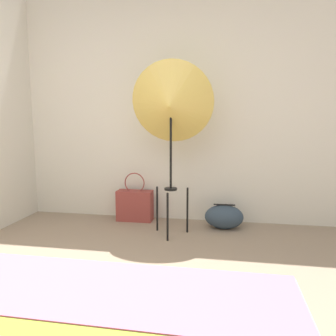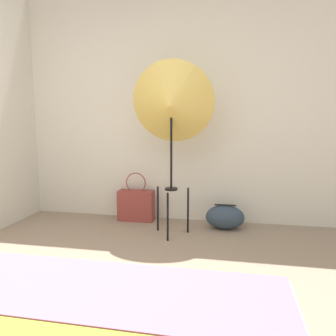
{
  "view_description": "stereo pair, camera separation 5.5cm",
  "coord_description": "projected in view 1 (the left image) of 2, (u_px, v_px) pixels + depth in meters",
  "views": [
    {
      "loc": [
        0.87,
        -1.23,
        1.12
      ],
      "look_at": [
        0.38,
        1.61,
        0.7
      ],
      "focal_mm": 35.0,
      "sensor_mm": 36.0,
      "label": 1
    },
    {
      "loc": [
        0.93,
        -1.22,
        1.12
      ],
      "look_at": [
        0.38,
        1.61,
        0.7
      ],
      "focal_mm": 35.0,
      "sensor_mm": 36.0,
      "label": 2
    }
  ],
  "objects": [
    {
      "name": "tote_bag",
      "position": [
        135.0,
        205.0,
        3.69
      ],
      "size": [
        0.4,
        0.17,
        0.55
      ],
      "color": "brown",
      "rests_on": "ground_plane"
    },
    {
      "name": "photo_umbrella",
      "position": [
        171.0,
        105.0,
        3.07
      ],
      "size": [
        0.8,
        0.4,
        1.69
      ],
      "color": "black",
      "rests_on": "ground_plane"
    },
    {
      "name": "wall_back",
      "position": [
        147.0,
        104.0,
        3.67
      ],
      "size": [
        8.0,
        0.05,
        2.6
      ],
      "color": "beige",
      "rests_on": "ground_plane"
    },
    {
      "name": "duffel_bag",
      "position": [
        224.0,
        217.0,
        3.41
      ],
      "size": [
        0.4,
        0.25,
        0.26
      ],
      "color": "#2D3D4C",
      "rests_on": "ground_plane"
    }
  ]
}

